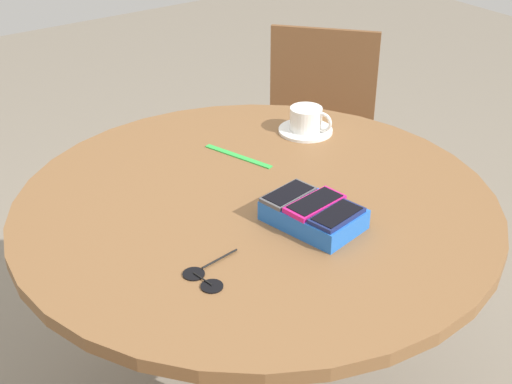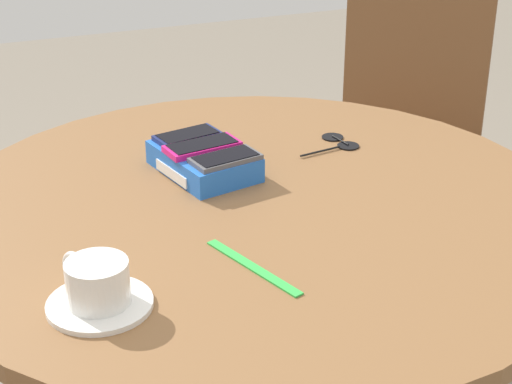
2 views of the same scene
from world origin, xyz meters
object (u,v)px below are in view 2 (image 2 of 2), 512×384
at_px(coffee_cup, 96,281).
at_px(phone_gray, 225,158).
at_px(round_table, 256,259).
at_px(lanyard_strap, 253,267).
at_px(phone_navy, 188,136).
at_px(phone_box, 204,161).
at_px(sunglasses, 338,143).
at_px(saucer, 100,304).
at_px(phone_magenta, 202,146).
at_px(chair_far_side, 397,150).

bearing_deg(coffee_cup, phone_gray, 135.76).
bearing_deg(round_table, lanyard_strap, -23.25).
relative_size(coffee_cup, lanyard_strap, 0.56).
height_order(round_table, phone_navy, phone_navy).
bearing_deg(phone_navy, phone_box, 8.57).
distance_m(coffee_cup, sunglasses, 0.70).
bearing_deg(sunglasses, lanyard_strap, -41.19).
relative_size(lanyard_strap, sunglasses, 1.53).
height_order(phone_navy, saucer, phone_navy).
distance_m(round_table, phone_magenta, 0.23).
height_order(phone_box, phone_magenta, phone_magenta).
height_order(phone_gray, saucer, phone_gray).
height_order(sunglasses, chair_far_side, chair_far_side).
relative_size(phone_navy, chair_far_side, 0.14).
xyz_separation_m(phone_magenta, sunglasses, (-0.03, 0.29, -0.05)).
distance_m(round_table, coffee_cup, 0.41).
relative_size(phone_navy, sunglasses, 0.98).
bearing_deg(phone_box, chair_far_side, 125.67).
height_order(phone_navy, phone_gray, same).
bearing_deg(phone_navy, round_table, 13.22).
bearing_deg(phone_gray, chair_far_side, 129.47).
height_order(lanyard_strap, chair_far_side, chair_far_side).
bearing_deg(lanyard_strap, sunglasses, 138.81).
bearing_deg(phone_navy, chair_far_side, 122.02).
xyz_separation_m(saucer, coffee_cup, (-0.00, -0.00, 0.04)).
xyz_separation_m(round_table, sunglasses, (-0.18, 0.25, 0.11)).
relative_size(round_table, phone_magenta, 7.67).
xyz_separation_m(phone_gray, lanyard_strap, (0.29, -0.06, -0.05)).
distance_m(saucer, lanyard_strap, 0.23).
xyz_separation_m(sunglasses, chair_far_side, (-0.51, 0.46, -0.29)).
xyz_separation_m(coffee_cup, lanyard_strap, (-0.02, 0.23, -0.04)).
bearing_deg(chair_far_side, lanyard_strap, -41.68).
distance_m(phone_box, chair_far_side, 0.97).
xyz_separation_m(phone_gray, coffee_cup, (0.31, -0.30, -0.01)).
xyz_separation_m(phone_gray, sunglasses, (-0.09, 0.27, -0.05)).
bearing_deg(chair_far_side, saucer, -48.47).
bearing_deg(saucer, sunglasses, 125.27).
xyz_separation_m(phone_box, sunglasses, (-0.03, 0.29, -0.02)).
relative_size(phone_navy, phone_magenta, 0.91).
xyz_separation_m(lanyard_strap, sunglasses, (-0.39, 0.34, 0.00)).
relative_size(phone_box, coffee_cup, 1.96).
height_order(phone_box, chair_far_side, chair_far_side).
height_order(phone_magenta, lanyard_strap, phone_magenta).
bearing_deg(chair_far_side, round_table, -45.68).
bearing_deg(sunglasses, round_table, -53.64).
height_order(round_table, phone_gray, phone_gray).
distance_m(phone_box, coffee_cup, 0.46).
bearing_deg(phone_box, phone_navy, -171.43).
xyz_separation_m(lanyard_strap, chair_far_side, (-0.89, 0.79, -0.29)).
relative_size(phone_box, sunglasses, 1.67).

